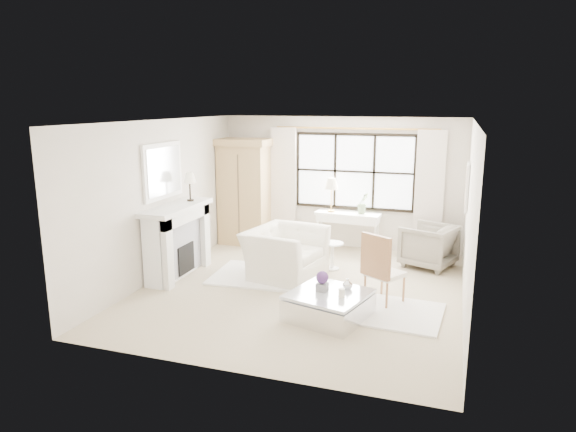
% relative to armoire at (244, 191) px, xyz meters
% --- Properties ---
extents(floor, '(5.50, 5.50, 0.00)m').
position_rel_armoire_xyz_m(floor, '(1.97, -2.32, -1.14)').
color(floor, '#C0AF8F').
rests_on(floor, ground).
extents(ceiling, '(5.50, 5.50, 0.00)m').
position_rel_armoire_xyz_m(ceiling, '(1.97, -2.32, 1.56)').
color(ceiling, white).
rests_on(ceiling, ground).
extents(wall_back, '(5.00, 0.00, 5.00)m').
position_rel_armoire_xyz_m(wall_back, '(1.97, 0.43, 0.21)').
color(wall_back, silver).
rests_on(wall_back, ground).
extents(wall_front, '(5.00, 0.00, 5.00)m').
position_rel_armoire_xyz_m(wall_front, '(1.97, -5.07, 0.21)').
color(wall_front, silver).
rests_on(wall_front, ground).
extents(wall_left, '(0.00, 5.50, 5.50)m').
position_rel_armoire_xyz_m(wall_left, '(-0.53, -2.32, 0.21)').
color(wall_left, beige).
rests_on(wall_left, ground).
extents(wall_right, '(0.00, 5.50, 5.50)m').
position_rel_armoire_xyz_m(wall_right, '(4.47, -2.32, 0.21)').
color(wall_right, beige).
rests_on(wall_right, ground).
extents(window_pane, '(2.40, 0.02, 1.50)m').
position_rel_armoire_xyz_m(window_pane, '(2.27, 0.41, 0.46)').
color(window_pane, white).
rests_on(window_pane, wall_back).
extents(window_frame, '(2.50, 0.04, 1.50)m').
position_rel_armoire_xyz_m(window_frame, '(2.27, 0.40, 0.46)').
color(window_frame, black).
rests_on(window_frame, wall_back).
extents(curtain_rod, '(3.30, 0.04, 0.04)m').
position_rel_armoire_xyz_m(curtain_rod, '(2.27, 0.35, 1.33)').
color(curtain_rod, '#B7883F').
rests_on(curtain_rod, wall_back).
extents(curtain_left, '(0.55, 0.10, 2.47)m').
position_rel_armoire_xyz_m(curtain_left, '(0.77, 0.33, 0.10)').
color(curtain_left, beige).
rests_on(curtain_left, ground).
extents(curtain_right, '(0.55, 0.10, 2.47)m').
position_rel_armoire_xyz_m(curtain_right, '(3.77, 0.33, 0.10)').
color(curtain_right, silver).
rests_on(curtain_right, ground).
extents(fireplace, '(0.58, 1.66, 1.26)m').
position_rel_armoire_xyz_m(fireplace, '(-0.30, -2.32, -0.49)').
color(fireplace, silver).
rests_on(fireplace, ground).
extents(mirror_frame, '(0.05, 1.15, 0.95)m').
position_rel_armoire_xyz_m(mirror_frame, '(-0.50, -2.32, 0.70)').
color(mirror_frame, white).
rests_on(mirror_frame, wall_left).
extents(mirror_glass, '(0.02, 1.00, 0.80)m').
position_rel_armoire_xyz_m(mirror_glass, '(-0.47, -2.32, 0.70)').
color(mirror_glass, silver).
rests_on(mirror_glass, wall_left).
extents(art_frame, '(0.04, 0.62, 0.82)m').
position_rel_armoire_xyz_m(art_frame, '(4.44, -0.62, 0.41)').
color(art_frame, silver).
rests_on(art_frame, wall_right).
extents(art_canvas, '(0.01, 0.52, 0.72)m').
position_rel_armoire_xyz_m(art_canvas, '(4.42, -0.62, 0.41)').
color(art_canvas, '#C2AE96').
rests_on(art_canvas, wall_right).
extents(mantel_lamp, '(0.22, 0.22, 0.51)m').
position_rel_armoire_xyz_m(mantel_lamp, '(-0.22, -1.91, 0.51)').
color(mantel_lamp, black).
rests_on(mantel_lamp, fireplace).
extents(armoire, '(1.12, 0.71, 2.24)m').
position_rel_armoire_xyz_m(armoire, '(0.00, 0.00, 0.00)').
color(armoire, tan).
rests_on(armoire, floor).
extents(console_table, '(1.33, 0.54, 0.80)m').
position_rel_armoire_xyz_m(console_table, '(2.22, 0.11, -0.74)').
color(console_table, white).
rests_on(console_table, floor).
extents(console_lamp, '(0.28, 0.28, 0.69)m').
position_rel_armoire_xyz_m(console_lamp, '(1.87, 0.10, 0.22)').
color(console_lamp, '#B6863F').
rests_on(console_lamp, console_table).
extents(orchid_plant, '(0.31, 0.30, 0.44)m').
position_rel_armoire_xyz_m(orchid_plant, '(2.52, 0.10, -0.12)').
color(orchid_plant, '#607850').
rests_on(orchid_plant, console_table).
extents(side_table, '(0.40, 0.40, 0.51)m').
position_rel_armoire_xyz_m(side_table, '(2.21, -1.16, -0.81)').
color(side_table, white).
rests_on(side_table, floor).
extents(rug_left, '(1.98, 1.46, 0.03)m').
position_rel_armoire_xyz_m(rug_left, '(1.25, -1.92, -1.12)').
color(rug_left, white).
rests_on(rug_left, floor).
extents(rug_right, '(1.71, 1.33, 0.03)m').
position_rel_armoire_xyz_m(rug_right, '(3.39, -2.83, -1.12)').
color(rug_right, white).
rests_on(rug_right, floor).
extents(club_armchair, '(1.37, 1.50, 0.85)m').
position_rel_armoire_xyz_m(club_armchair, '(1.52, -1.80, -0.71)').
color(club_armchair, white).
rests_on(club_armchair, floor).
extents(wingback_chair, '(1.12, 1.11, 0.79)m').
position_rel_armoire_xyz_m(wingback_chair, '(3.85, -0.43, -0.74)').
color(wingback_chair, gray).
rests_on(wingback_chair, floor).
extents(french_chair, '(0.66, 0.66, 1.08)m').
position_rel_armoire_xyz_m(french_chair, '(3.32, -2.48, -0.83)').
color(french_chair, '#A87246').
rests_on(french_chair, floor).
extents(coffee_table, '(1.23, 1.23, 0.38)m').
position_rel_armoire_xyz_m(coffee_table, '(2.67, -3.28, -0.96)').
color(coffee_table, silver).
rests_on(coffee_table, floor).
extents(planter_box, '(0.16, 0.16, 0.11)m').
position_rel_armoire_xyz_m(planter_box, '(2.56, -3.25, -0.70)').
color(planter_box, slate).
rests_on(planter_box, coffee_table).
extents(planter_flowers, '(0.18, 0.18, 0.18)m').
position_rel_armoire_xyz_m(planter_flowers, '(2.56, -3.25, -0.56)').
color(planter_flowers, '#4E2A69').
rests_on(planter_flowers, planter_box).
extents(pillar_candle, '(0.09, 0.09, 0.12)m').
position_rel_armoire_xyz_m(pillar_candle, '(2.87, -3.38, -0.70)').
color(pillar_candle, white).
rests_on(pillar_candle, coffee_table).
extents(coffee_vase, '(0.15, 0.15, 0.15)m').
position_rel_armoire_xyz_m(coffee_vase, '(2.88, -3.05, -0.68)').
color(coffee_vase, silver).
rests_on(coffee_vase, coffee_table).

